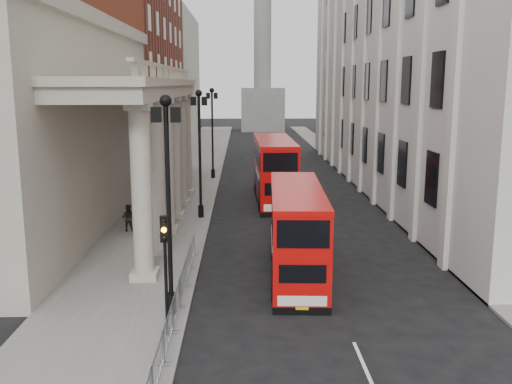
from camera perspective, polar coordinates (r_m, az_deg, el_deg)
The scene contains 19 objects.
ground at distance 19.12m, azimuth -8.05°, elevation -16.81°, with size 260.00×260.00×0.00m, color black.
sidewalk_west at distance 47.92m, azimuth -7.54°, elevation 0.17°, with size 6.00×140.00×0.12m, color slate.
sidewalk_east at distance 48.97m, azimuth 12.03°, elevation 0.25°, with size 3.00×140.00×0.12m, color slate.
kerb at distance 47.69m, azimuth -4.01°, elevation 0.20°, with size 0.20×140.00×0.14m, color slate.
portico_building at distance 37.16m, azimuth -21.41°, elevation 5.70°, with size 9.00×28.00×12.00m, color #9E9985.
brick_building at distance 66.08m, azimuth -12.73°, elevation 12.43°, with size 9.00×32.00×22.00m, color maroon.
west_building_far at distance 97.66m, azimuth -9.01°, elevation 11.36°, with size 9.00×30.00×20.00m, color #9E9985.
east_building at distance 50.88m, azimuth 14.90°, elevation 14.59°, with size 8.00×55.00×25.00m, color beige.
monument_column at distance 109.13m, azimuth 0.66°, elevation 14.56°, with size 8.00×8.00×54.20m.
lamp_post_south at distance 21.37m, azimuth -8.78°, elevation 0.11°, with size 1.05×0.44×8.32m.
lamp_post_mid at distance 37.13m, azimuth -5.66°, elevation 4.70°, with size 1.05×0.44×8.32m.
lamp_post_north at distance 53.04m, azimuth -4.39°, elevation 6.54°, with size 1.05×0.44×8.32m.
traffic_light at distance 19.84m, azimuth -9.08°, elevation -6.10°, with size 0.28×0.33×4.30m.
crowd_barriers at distance 20.87m, azimuth -8.37°, elevation -12.32°, with size 0.50×18.75×1.10m.
bus_near at distance 26.44m, azimuth 4.08°, elevation -3.83°, with size 2.73×9.67×4.13m.
bus_far at distance 43.07m, azimuth 1.82°, elevation 2.33°, with size 2.88×11.06×4.75m.
pedestrian_a at distance 32.67m, azimuth -10.83°, elevation -3.32°, with size 0.62×0.41×1.70m, color black.
pedestrian_b at distance 34.93m, azimuth -12.67°, elevation -2.53°, with size 0.79×0.62×1.63m, color black.
pedestrian_c at distance 40.23m, azimuth -9.39°, elevation -0.66°, with size 0.79×0.52×1.62m, color black.
Camera 1 is at (2.16, -16.82, 8.83)m, focal length 40.00 mm.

